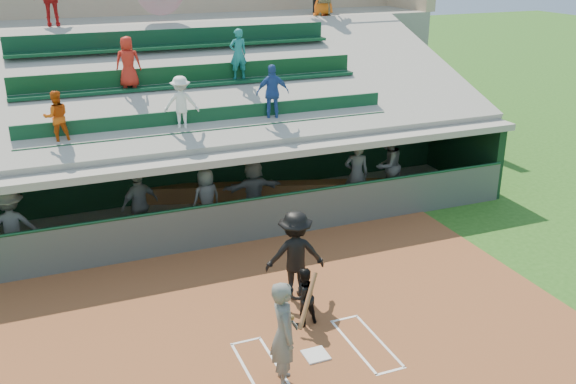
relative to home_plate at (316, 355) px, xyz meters
name	(u,v)px	position (x,y,z in m)	size (l,w,h in m)	color
ground	(316,357)	(0.00, 0.00, -0.04)	(100.00, 100.00, 0.00)	#235116
dirt_slab	(305,341)	(0.00, 0.50, -0.03)	(11.00, 9.00, 0.02)	brown
home_plate	(316,355)	(0.00, 0.00, 0.00)	(0.43, 0.43, 0.03)	silver
batters_box_chalk	(316,356)	(0.00, 0.00, -0.01)	(2.65, 1.85, 0.01)	white
dugout_floor	(213,217)	(0.00, 6.75, -0.02)	(16.00, 3.50, 0.04)	gray
concourse_slab	(158,86)	(0.00, 13.50, 2.26)	(20.00, 3.00, 4.60)	gray
grandstand	(177,106)	(-0.01, 10.51, 2.23)	(20.40, 10.40, 7.80)	#4E534E
batter_at_plate	(284,334)	(-0.79, -0.47, 0.94)	(0.91, 0.80, 1.95)	#525550
catcher	(303,297)	(0.20, 1.06, 0.58)	(0.58, 0.45, 1.19)	black
home_umpire	(295,255)	(0.47, 2.11, 0.94)	(1.23, 0.71, 1.90)	black
dugout_bench	(192,193)	(-0.24, 8.10, 0.24)	(15.60, 0.47, 0.47)	olive
dugout_player_a	(12,226)	(-4.95, 5.92, 0.90)	(1.16, 0.67, 1.79)	#525450
dugout_player_b	(140,205)	(-2.00, 6.20, 0.88)	(1.02, 0.43, 1.75)	#60635E
dugout_player_c	(206,199)	(-0.32, 6.15, 0.80)	(0.78, 0.51, 1.60)	#61645F
dugout_player_d	(254,190)	(0.95, 6.11, 0.86)	(1.59, 0.51, 1.71)	#595C56
dugout_player_e	(356,174)	(3.96, 6.07, 0.93)	(0.68, 0.44, 1.85)	#525450
dugout_player_f	(388,166)	(5.04, 6.22, 1.00)	(0.97, 0.75, 1.99)	#525550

